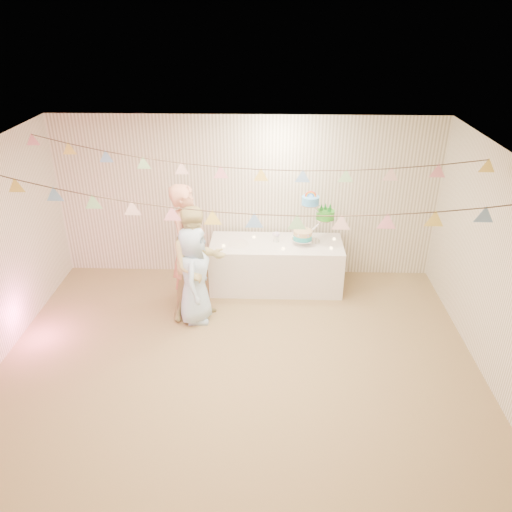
{
  "coord_description": "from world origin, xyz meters",
  "views": [
    {
      "loc": [
        0.38,
        -4.9,
        4.07
      ],
      "look_at": [
        0.2,
        0.8,
        1.15
      ],
      "focal_mm": 35.0,
      "sensor_mm": 36.0,
      "label": 1
    }
  ],
  "objects_px": {
    "person_adult_a": "(189,248)",
    "person_adult_b": "(198,264)",
    "table": "(276,265)",
    "person_child": "(194,275)",
    "cake_stand": "(313,220)"
  },
  "relations": [
    {
      "from": "person_adult_a",
      "to": "person_adult_b",
      "type": "distance_m",
      "value": 0.33
    },
    {
      "from": "table",
      "to": "person_child",
      "type": "bearing_deg",
      "value": -139.87
    },
    {
      "from": "cake_stand",
      "to": "person_adult_b",
      "type": "relative_size",
      "value": 0.47
    },
    {
      "from": "person_adult_b",
      "to": "table",
      "type": "bearing_deg",
      "value": 7.3
    },
    {
      "from": "table",
      "to": "person_adult_a",
      "type": "relative_size",
      "value": 1.07
    },
    {
      "from": "cake_stand",
      "to": "person_adult_b",
      "type": "xyz_separation_m",
      "value": [
        -1.64,
        -0.91,
        -0.3
      ]
    },
    {
      "from": "cake_stand",
      "to": "person_child",
      "type": "distance_m",
      "value": 2.01
    },
    {
      "from": "table",
      "to": "cake_stand",
      "type": "xyz_separation_m",
      "value": [
        0.55,
        0.05,
        0.76
      ]
    },
    {
      "from": "table",
      "to": "person_adult_a",
      "type": "distance_m",
      "value": 1.5
    },
    {
      "from": "table",
      "to": "person_adult_a",
      "type": "height_order",
      "value": "person_adult_a"
    },
    {
      "from": "table",
      "to": "cake_stand",
      "type": "relative_size",
      "value": 2.61
    },
    {
      "from": "person_child",
      "to": "table",
      "type": "bearing_deg",
      "value": -49.31
    },
    {
      "from": "person_child",
      "to": "person_adult_a",
      "type": "bearing_deg",
      "value": 18.33
    },
    {
      "from": "table",
      "to": "person_adult_b",
      "type": "height_order",
      "value": "person_adult_b"
    },
    {
      "from": "cake_stand",
      "to": "person_adult_a",
      "type": "relative_size",
      "value": 0.41
    }
  ]
}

